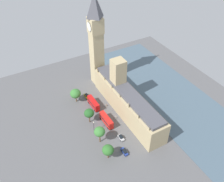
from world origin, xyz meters
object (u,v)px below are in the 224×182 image
car_yellow_cab_midblock (87,96)px  car_silver_far_end (121,138)px  double_decker_bus_kerbside (93,103)px  plane_tree_opposite_hall (108,150)px  street_lamp_slot_11 (94,125)px  pedestrian_corner (106,105)px  parliament_building (126,99)px  pedestrian_by_river_gate (116,117)px  plane_tree_near_tower (75,94)px  clock_tower (96,40)px  car_blue_trailing (124,152)px  double_decker_bus_leading (106,120)px  plane_tree_under_trees (100,132)px  plane_tree_slot_10 (89,113)px

car_yellow_cab_midblock → car_silver_far_end: same height
car_yellow_cab_midblock → double_decker_bus_kerbside: double_decker_bus_kerbside is taller
plane_tree_opposite_hall → street_lamp_slot_11: bearing=-94.2°
car_yellow_cab_midblock → pedestrian_corner: bearing=117.4°
parliament_building → street_lamp_slot_11: bearing=13.6°
pedestrian_by_river_gate → double_decker_bus_kerbside: bearing=35.5°
parliament_building → plane_tree_near_tower: parliament_building is taller
clock_tower → plane_tree_near_tower: (19.34, 11.00, -23.06)m
car_blue_trailing → double_decker_bus_leading: bearing=87.4°
car_silver_far_end → pedestrian_by_river_gate: bearing=-109.5°
car_yellow_cab_midblock → car_blue_trailing: (1.00, 43.99, -0.00)m
double_decker_bus_leading → plane_tree_opposite_hall: size_ratio=1.35×
clock_tower → street_lamp_slot_11: 47.86m
car_yellow_cab_midblock → plane_tree_near_tower: size_ratio=0.53×
plane_tree_under_trees → plane_tree_near_tower: plane_tree_under_trees is taller
pedestrian_corner → plane_tree_under_trees: size_ratio=0.16×
car_blue_trailing → car_yellow_cab_midblock: bearing=89.8°
car_yellow_cab_midblock → pedestrian_by_river_gate: (-6.37, 23.24, -0.19)m
car_yellow_cab_midblock → street_lamp_slot_11: bearing=74.5°
pedestrian_by_river_gate → plane_tree_slot_10: plane_tree_slot_10 is taller
pedestrian_corner → double_decker_bus_leading: bearing=-175.8°
car_blue_trailing → pedestrian_by_river_gate: (-7.38, -20.75, -0.19)m
pedestrian_corner → street_lamp_slot_11: 19.39m
plane_tree_under_trees → plane_tree_near_tower: size_ratio=1.14×
plane_tree_under_trees → plane_tree_opposite_hall: (0.86, 9.78, -1.65)m
clock_tower → car_blue_trailing: clock_tower is taller
double_decker_bus_kerbside → double_decker_bus_leading: same height
plane_tree_near_tower → plane_tree_slot_10: 18.24m
parliament_building → car_silver_far_end: bearing=52.1°
plane_tree_under_trees → double_decker_bus_leading: bearing=-133.1°
pedestrian_by_river_gate → clock_tower: bearing=0.3°
car_yellow_cab_midblock → street_lamp_slot_11: size_ratio=0.66×
double_decker_bus_leading → street_lamp_slot_11: 8.27m
plane_tree_near_tower → street_lamp_slot_11: size_ratio=1.24×
pedestrian_corner → pedestrian_by_river_gate: bearing=-147.8°
street_lamp_slot_11 → pedestrian_corner: bearing=-136.6°
plane_tree_near_tower → plane_tree_slot_10: (0.07, 18.23, 0.62)m
clock_tower → plane_tree_under_trees: size_ratio=5.87×
pedestrian_corner → plane_tree_near_tower: plane_tree_near_tower is taller
car_silver_far_end → pedestrian_corner: 24.14m
car_yellow_cab_midblock → street_lamp_slot_11: 26.94m
car_yellow_cab_midblock → double_decker_bus_leading: (-0.31, 24.00, 1.75)m
plane_tree_opposite_hall → car_silver_far_end: bearing=-149.0°
pedestrian_by_river_gate → plane_tree_under_trees: bearing=134.6°
car_silver_far_end → plane_tree_opposite_hall: 13.19m
plane_tree_near_tower → plane_tree_opposite_hall: plane_tree_near_tower is taller
car_yellow_cab_midblock → double_decker_bus_leading: size_ratio=0.42×
car_yellow_cab_midblock → double_decker_bus_leading: double_decker_bus_leading is taller
pedestrian_corner → plane_tree_opposite_hall: bearing=-175.1°
parliament_building → car_yellow_cab_midblock: bearing=-55.2°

